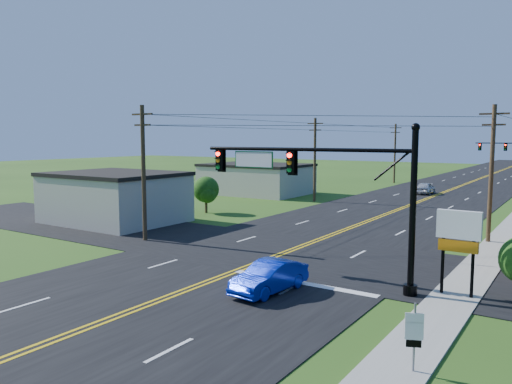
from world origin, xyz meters
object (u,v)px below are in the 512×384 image
Objects in this scene: signal_mast_far at (511,152)px; blue_car at (269,278)px; route_sign at (414,333)px; stop_sign at (444,236)px; signal_mast_main at (319,182)px.

blue_car is at bearing -90.76° from signal_mast_far.
stop_sign is (-2.35, 13.92, 0.27)m from route_sign.
signal_mast_far reaches higher than blue_car.
signal_mast_far is 75.11m from blue_car.
signal_mast_far is at bearing 70.77° from route_sign.
route_sign reaches higher than stop_sign.
signal_mast_main is 10.43m from route_sign.
signal_mast_main is 5.39× the size of stop_sign.
route_sign is (6.56, -79.22, -3.31)m from signal_mast_far.
signal_mast_main reaches higher than route_sign.
signal_mast_main and signal_mast_far have the same top height.
blue_car is 8.67m from route_sign.
stop_sign is at bearing -86.31° from signal_mast_far.
signal_mast_far reaches higher than route_sign.
route_sign is at bearing -47.29° from signal_mast_main.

